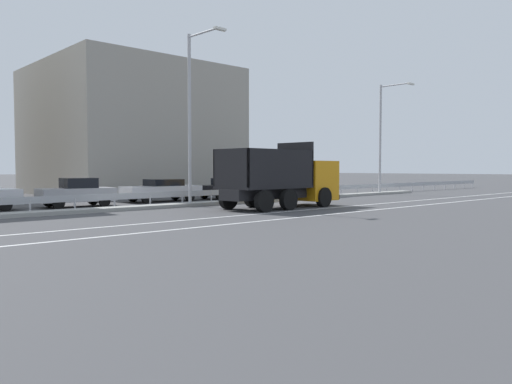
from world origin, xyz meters
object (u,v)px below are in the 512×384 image
object	(u,v)px
parked_car_3	(77,192)
parked_car_6	(285,186)
street_lamp_2	(383,133)
church_tower	(188,139)
dump_truck	(291,183)
median_road_sign	(259,179)
parked_car_5	(226,188)
street_lamp_1	(192,110)
parked_car_4	(162,190)

from	to	relation	value
parked_car_3	parked_car_6	xyz separation A→B (m)	(16.01, 0.11, -0.02)
street_lamp_2	church_tower	distance (m)	24.11
parked_car_3	church_tower	bearing A→B (deg)	-41.88
dump_truck	median_road_sign	xyz separation A→B (m)	(1.48, 4.11, 0.15)
street_lamp_2	parked_car_6	xyz separation A→B (m)	(-6.76, 4.05, -4.07)
parked_car_5	parked_car_6	size ratio (longest dim) A/B	0.83
median_road_sign	street_lamp_1	world-z (taller)	street_lamp_1
median_road_sign	parked_car_5	bearing A→B (deg)	80.87
parked_car_6	street_lamp_1	bearing A→B (deg)	112.09
parked_car_4	parked_car_5	size ratio (longest dim) A/B	1.28
median_road_sign	street_lamp_1	xyz separation A→B (m)	(-5.21, -0.41, 3.71)
median_road_sign	street_lamp_1	distance (m)	6.41
median_road_sign	church_tower	distance (m)	26.60
street_lamp_1	parked_car_6	distance (m)	12.90
street_lamp_1	parked_car_3	bearing A→B (deg)	138.73
street_lamp_1	dump_truck	bearing A→B (deg)	-44.83
parked_car_6	church_tower	size ratio (longest dim) A/B	0.39
median_road_sign	street_lamp_2	xyz separation A→B (m)	(12.95, -0.30, 3.40)
street_lamp_1	parked_car_4	size ratio (longest dim) A/B	1.87
church_tower	street_lamp_1	bearing A→B (deg)	-124.41
parked_car_3	parked_car_5	distance (m)	10.45
church_tower	street_lamp_2	bearing A→B (deg)	-86.15
parked_car_3	street_lamp_2	bearing A→B (deg)	-95.25
dump_truck	street_lamp_2	world-z (taller)	street_lamp_2
dump_truck	parked_car_3	xyz separation A→B (m)	(-8.34, 7.75, -0.50)
street_lamp_1	median_road_sign	bearing A→B (deg)	4.45
dump_truck	median_road_sign	world-z (taller)	dump_truck
street_lamp_1	parked_car_4	distance (m)	6.42
parked_car_3	parked_car_4	distance (m)	5.59
dump_truck	parked_car_5	world-z (taller)	dump_truck
dump_truck	parked_car_4	size ratio (longest dim) A/B	1.47
dump_truck	median_road_sign	bearing A→B (deg)	157.65
street_lamp_1	parked_car_5	xyz separation A→B (m)	(5.84, 4.31, -4.42)
street_lamp_1	church_tower	bearing A→B (deg)	55.59
street_lamp_2	parked_car_4	distance (m)	18.24
dump_truck	church_tower	bearing A→B (deg)	152.80
median_road_sign	street_lamp_2	world-z (taller)	street_lamp_2
parked_car_6	church_tower	world-z (taller)	church_tower
street_lamp_2	church_tower	xyz separation A→B (m)	(-1.62, 24.05, 0.49)
median_road_sign	parked_car_6	distance (m)	7.27
parked_car_6	parked_car_4	bearing A→B (deg)	89.82
dump_truck	street_lamp_1	size ratio (longest dim) A/B	0.79
parked_car_3	church_tower	xyz separation A→B (m)	(21.15, 20.11, 4.54)
median_road_sign	street_lamp_2	distance (m)	13.39
dump_truck	church_tower	xyz separation A→B (m)	(12.82, 27.86, 4.04)
dump_truck	street_lamp_1	world-z (taller)	street_lamp_1
parked_car_3	church_tower	size ratio (longest dim) A/B	0.34
parked_car_5	dump_truck	bearing A→B (deg)	165.58
street_lamp_2	parked_car_6	distance (m)	8.87
street_lamp_1	parked_car_5	bearing A→B (deg)	36.46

